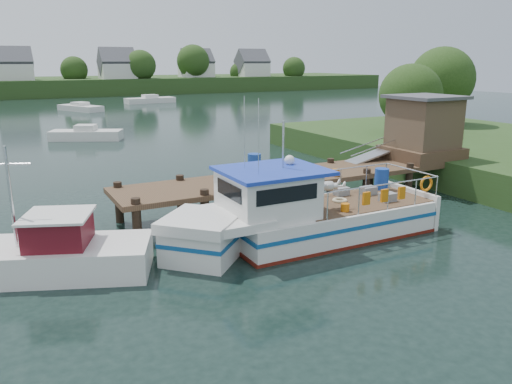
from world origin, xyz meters
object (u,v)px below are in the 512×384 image
dock (383,146)px  work_boat (33,255)px  lobster_boat (300,216)px  moored_c (340,134)px  moored_d (80,108)px  moored_far (150,100)px  moored_b (86,134)px

dock → work_boat: (-15.40, -2.49, -1.63)m
dock → lobster_boat: bearing=-151.7°
dock → moored_c: bearing=59.3°
work_boat → moored_d: 51.35m
dock → moored_far: 55.93m
moored_far → moored_b: moored_far is taller
dock → moored_b: 25.24m
dock → moored_d: size_ratio=2.45×
moored_far → moored_d: bearing=-165.3°
work_boat → lobster_boat: bearing=13.4°
moored_c → dock: bearing=-100.2°
moored_c → lobster_boat: bearing=-110.2°
work_boat → moored_b: (5.98, 25.83, -0.16)m
lobster_boat → work_boat: (-8.39, 1.28, -0.30)m
work_boat → moored_d: size_ratio=1.05×
moored_b → lobster_boat: bearing=-94.0°
lobster_boat → moored_far: 60.68m
dock → moored_c: size_ratio=2.23×
moored_b → moored_c: (17.83, -9.19, -0.03)m
moored_b → work_boat: bearing=-112.2°
moored_far → moored_b: bearing=-134.4°
lobster_boat → moored_c: lobster_boat is taller
dock → moored_b: dock is taller
lobster_boat → moored_far: (12.29, 59.42, -0.46)m
moored_c → moored_d: bearing=133.4°
moored_c → moored_d: 36.70m
lobster_boat → work_boat: bearing=171.9°
moored_d → moored_far: bearing=38.1°
lobster_boat → moored_b: size_ratio=1.85×
dock → moored_far: dock is taller
dock → moored_far: (5.29, 55.65, -1.79)m
lobster_boat → moored_d: bearing=89.2°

